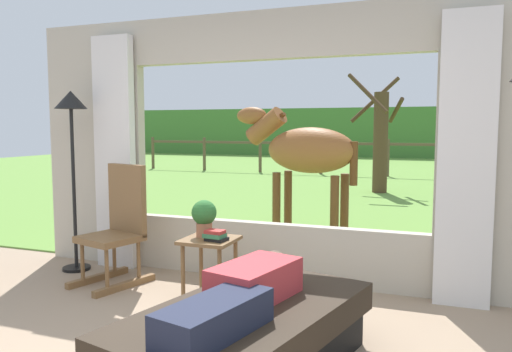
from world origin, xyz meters
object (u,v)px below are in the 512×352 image
at_px(reclining_person, 243,292).
at_px(horse, 305,151).
at_px(side_table, 210,249).
at_px(recliner_sofa, 246,339).
at_px(book_stack, 215,236).
at_px(rocking_chair, 119,226).
at_px(pasture_tree, 380,138).
at_px(potted_plant, 204,216).
at_px(floor_lamp_left, 72,126).

bearing_deg(reclining_person, horse, 113.62).
bearing_deg(horse, side_table, -171.21).
height_order(recliner_sofa, book_stack, book_stack).
bearing_deg(rocking_chair, pasture_tree, 94.21).
bearing_deg(potted_plant, horse, 84.74).
distance_m(side_table, book_stack, 0.17).
bearing_deg(floor_lamp_left, recliner_sofa, -30.31).
bearing_deg(horse, pasture_tree, 7.59).
height_order(potted_plant, book_stack, potted_plant).
xyz_separation_m(recliner_sofa, side_table, (-0.80, 1.16, 0.21)).
bearing_deg(floor_lamp_left, horse, 51.65).
bearing_deg(pasture_tree, book_stack, -93.48).
bearing_deg(floor_lamp_left, reclining_person, -31.15).
height_order(rocking_chair, pasture_tree, pasture_tree).
height_order(reclining_person, floor_lamp_left, floor_lamp_left).
distance_m(reclining_person, rocking_chair, 2.21).
bearing_deg(recliner_sofa, floor_lamp_left, 163.62).
height_order(book_stack, pasture_tree, pasture_tree).
distance_m(side_table, potted_plant, 0.29).
distance_m(recliner_sofa, horse, 3.91).
height_order(side_table, pasture_tree, pasture_tree).
xyz_separation_m(side_table, book_stack, (0.09, -0.06, 0.14)).
xyz_separation_m(recliner_sofa, book_stack, (-0.71, 1.10, 0.34)).
height_order(recliner_sofa, potted_plant, potted_plant).
xyz_separation_m(recliner_sofa, rocking_chair, (-1.79, 1.25, 0.33)).
height_order(reclining_person, side_table, reclining_person).
xyz_separation_m(potted_plant, book_stack, (0.17, -0.12, -0.14)).
relative_size(floor_lamp_left, horse, 1.01).
height_order(recliner_sofa, horse, horse).
relative_size(reclining_person, horse, 0.78).
bearing_deg(potted_plant, floor_lamp_left, 172.11).
distance_m(recliner_sofa, side_table, 1.42).
bearing_deg(rocking_chair, floor_lamp_left, -179.83).
bearing_deg(rocking_chair, side_table, 10.72).
distance_m(side_table, floor_lamp_left, 1.99).
bearing_deg(floor_lamp_left, rocking_chair, -15.75).
relative_size(rocking_chair, horse, 0.62).
height_order(potted_plant, pasture_tree, pasture_tree).
height_order(floor_lamp_left, horse, floor_lamp_left).
bearing_deg(book_stack, floor_lamp_left, 168.89).
relative_size(book_stack, horse, 0.11).
height_order(rocking_chair, floor_lamp_left, floor_lamp_left).
relative_size(rocking_chair, potted_plant, 3.50).
xyz_separation_m(book_stack, floor_lamp_left, (-1.75, 0.34, 0.92)).
relative_size(horse, pasture_tree, 0.69).
bearing_deg(reclining_person, recliner_sofa, 103.93).
relative_size(side_table, horse, 0.29).
distance_m(recliner_sofa, floor_lamp_left, 3.12).
xyz_separation_m(book_stack, pasture_tree, (0.46, 7.60, 0.68)).
relative_size(rocking_chair, side_table, 2.15).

